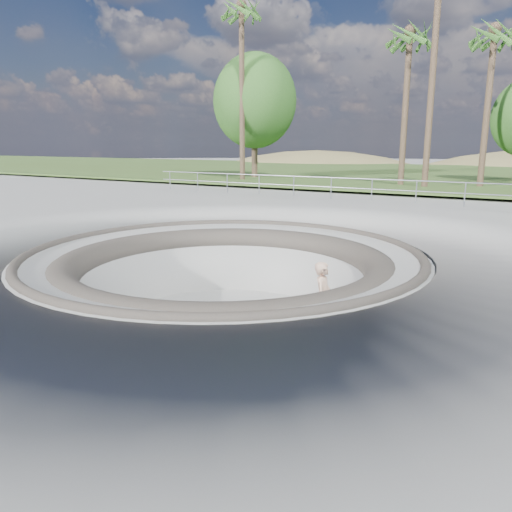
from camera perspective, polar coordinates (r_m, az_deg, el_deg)
name	(u,v)px	position (r m, az deg, el deg)	size (l,w,h in m)	color
ground	(224,252)	(12.99, -3.69, 0.41)	(180.00, 180.00, 0.00)	#999894
skate_bowl	(225,319)	(13.50, -3.58, -7.20)	(14.00, 14.00, 4.10)	#999894
grass_strip	(456,175)	(45.09, 21.86, 8.63)	(180.00, 36.00, 0.12)	#3D5823
safety_railing	(372,190)	(23.66, 13.10, 7.40)	(25.00, 0.06, 1.03)	#919599
skateboard	(322,335)	(12.49, 7.52, -8.99)	(0.84, 0.51, 0.08)	brown
skater	(323,299)	(12.18, 7.65, -4.91)	(0.67, 0.44, 1.83)	#DFAF90
palm_a	(242,17)	(36.50, -1.67, 25.63)	(2.60, 2.60, 12.27)	brown
palm_b	(410,41)	(32.87, 17.15, 22.47)	(2.60, 2.60, 9.78)	brown
palm_d	(494,39)	(33.09, 25.57, 21.48)	(2.60, 2.60, 9.61)	brown
bushy_tree_left	(255,101)	(38.23, -0.16, 17.28)	(6.26, 5.69, 9.03)	brown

